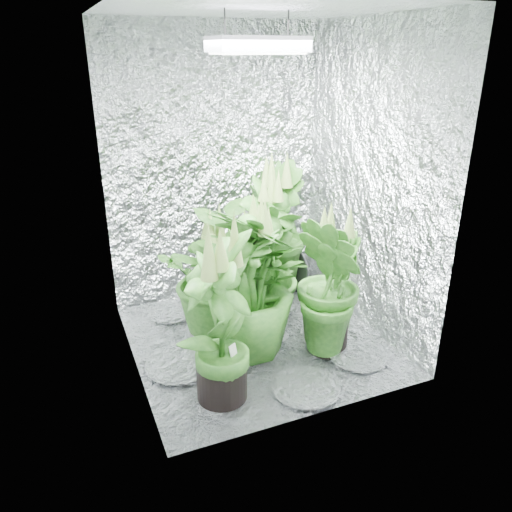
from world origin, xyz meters
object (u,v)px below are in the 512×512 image
at_px(plant_a, 216,277).
at_px(plant_f, 220,321).
at_px(plant_g, 331,286).
at_px(plant_b, 270,248).
at_px(plant_c, 273,231).
at_px(grow_lamp, 257,45).
at_px(circulation_fan, 297,272).
at_px(plant_d, 250,285).
at_px(plant_e, 256,275).

height_order(plant_a, plant_f, plant_f).
relative_size(plant_f, plant_g, 1.07).
xyz_separation_m(plant_b, plant_f, (-0.66, -0.84, -0.00)).
distance_m(plant_a, plant_b, 0.49).
bearing_deg(plant_g, plant_c, 88.53).
bearing_deg(grow_lamp, circulation_fan, 44.10).
xyz_separation_m(plant_a, circulation_fan, (0.80, 0.36, -0.25)).
bearing_deg(circulation_fan, plant_d, -148.31).
bearing_deg(grow_lamp, plant_c, 57.86).
xyz_separation_m(plant_a, plant_d, (0.11, -0.34, 0.07)).
bearing_deg(plant_f, plant_a, 73.45).
xyz_separation_m(grow_lamp, plant_a, (-0.21, 0.21, -1.42)).
bearing_deg(plant_g, plant_b, 100.87).
distance_m(grow_lamp, plant_c, 1.52).
relative_size(plant_e, plant_g, 0.95).
distance_m(plant_b, plant_f, 1.07).
xyz_separation_m(plant_d, plant_f, (-0.31, -0.34, 0.00)).
xyz_separation_m(plant_c, plant_g, (-0.02, -0.92, -0.05)).
bearing_deg(plant_e, circulation_fan, 41.41).
height_order(grow_lamp, plant_g, grow_lamp).
height_order(plant_d, circulation_fan, plant_d).
xyz_separation_m(plant_b, plant_d, (-0.35, -0.50, -0.01)).
bearing_deg(plant_a, plant_g, -39.88).
bearing_deg(grow_lamp, plant_e, 71.89).
bearing_deg(plant_f, circulation_fan, 46.15).
xyz_separation_m(plant_a, plant_c, (0.61, 0.43, 0.10)).
bearing_deg(circulation_fan, plant_e, -152.34).
distance_m(grow_lamp, plant_b, 1.41).
bearing_deg(plant_b, plant_c, 61.24).
bearing_deg(circulation_fan, plant_a, -169.36).
height_order(plant_c, plant_g, plant_c).
height_order(plant_a, plant_b, plant_b).
bearing_deg(circulation_fan, plant_f, -147.60).
distance_m(grow_lamp, plant_d, 1.35).
bearing_deg(plant_b, plant_g, -79.13).
bearing_deg(plant_d, plant_g, -17.67).
distance_m(plant_c, plant_f, 1.37).
bearing_deg(plant_g, plant_f, -166.34).
bearing_deg(plant_b, circulation_fan, 31.08).
bearing_deg(grow_lamp, plant_f, -131.13).
relative_size(grow_lamp, plant_d, 0.48).
xyz_separation_m(plant_e, plant_f, (-0.43, -0.54, 0.04)).
distance_m(plant_e, plant_g, 0.50).
height_order(grow_lamp, plant_b, grow_lamp).
distance_m(plant_f, plant_g, 0.81).
height_order(plant_e, plant_g, plant_g).
bearing_deg(plant_e, plant_c, 56.30).
height_order(plant_d, plant_g, plant_d).
xyz_separation_m(plant_e, circulation_fan, (0.57, 0.50, -0.28)).
relative_size(plant_a, plant_d, 0.86).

